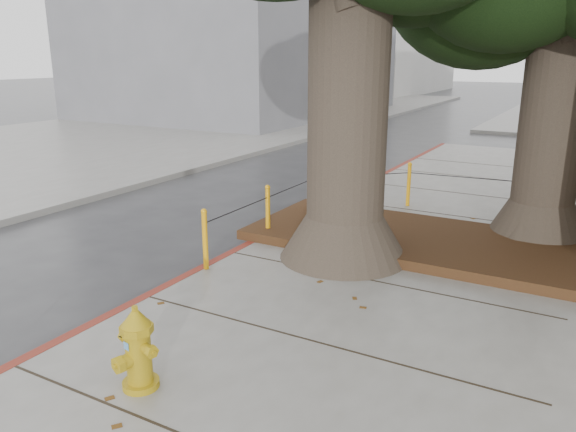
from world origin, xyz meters
name	(u,v)px	position (x,y,z in m)	size (l,w,h in m)	color
ground	(273,342)	(0.00, 0.00, 0.00)	(140.00, 140.00, 0.00)	#28282B
sidewalk_opposite	(94,141)	(-14.00, 10.00, 0.07)	(14.00, 60.00, 0.15)	slate
curb_red	(248,248)	(-2.00, 2.50, 0.07)	(0.14, 26.00, 0.16)	maroon
planter_bed	(438,243)	(0.90, 3.90, 0.23)	(6.40, 2.60, 0.16)	black
building_far_grey	(243,3)	(-15.00, 22.00, 6.00)	(12.00, 16.00, 12.00)	slate
building_far_white	(367,6)	(-17.00, 45.00, 7.50)	(12.00, 18.00, 15.00)	silver
bollard_ring	(353,199)	(-0.87, 4.38, 0.66)	(3.79, 5.39, 0.95)	#FFAA0E
fire_hydrant	(138,348)	(-0.53, -1.64, 0.57)	(0.46, 0.44, 0.86)	#BC9913
car_dark	(275,110)	(-11.65, 19.69, 0.56)	(1.58, 3.88, 1.13)	black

